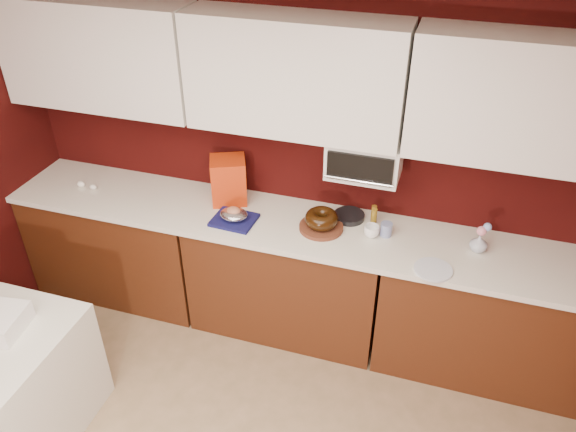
% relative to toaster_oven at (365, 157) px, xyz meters
% --- Properties ---
extents(ceiling, '(4.00, 4.50, 0.02)m').
position_rel_toaster_oven_xyz_m(ceiling, '(-0.45, -2.10, 1.12)').
color(ceiling, white).
rests_on(ceiling, wall_back).
extents(wall_back, '(4.00, 0.02, 2.50)m').
position_rel_toaster_oven_xyz_m(wall_back, '(-0.45, 0.15, -0.12)').
color(wall_back, '#320806').
rests_on(wall_back, floor).
extents(base_cabinet_left, '(1.31, 0.58, 0.86)m').
position_rel_toaster_oven_xyz_m(base_cabinet_left, '(-1.78, -0.17, -0.95)').
color(base_cabinet_left, '#4A210E').
rests_on(base_cabinet_left, floor).
extents(base_cabinet_center, '(1.31, 0.58, 0.86)m').
position_rel_toaster_oven_xyz_m(base_cabinet_center, '(-0.45, -0.17, -0.95)').
color(base_cabinet_center, '#4A210E').
rests_on(base_cabinet_center, floor).
extents(base_cabinet_right, '(1.31, 0.58, 0.86)m').
position_rel_toaster_oven_xyz_m(base_cabinet_right, '(0.88, -0.17, -0.95)').
color(base_cabinet_right, '#4A210E').
rests_on(base_cabinet_right, floor).
extents(countertop, '(4.00, 0.62, 0.04)m').
position_rel_toaster_oven_xyz_m(countertop, '(-0.45, -0.17, -0.49)').
color(countertop, silver).
rests_on(countertop, base_cabinet_center).
extents(upper_cabinet_left, '(1.31, 0.33, 0.70)m').
position_rel_toaster_oven_xyz_m(upper_cabinet_left, '(-1.78, -0.02, 0.48)').
color(upper_cabinet_left, white).
rests_on(upper_cabinet_left, wall_back).
extents(upper_cabinet_center, '(1.31, 0.33, 0.70)m').
position_rel_toaster_oven_xyz_m(upper_cabinet_center, '(-0.45, -0.02, 0.48)').
color(upper_cabinet_center, white).
rests_on(upper_cabinet_center, wall_back).
extents(upper_cabinet_right, '(1.31, 0.33, 0.70)m').
position_rel_toaster_oven_xyz_m(upper_cabinet_right, '(0.88, -0.02, 0.48)').
color(upper_cabinet_right, white).
rests_on(upper_cabinet_right, wall_back).
extents(toaster_oven, '(0.45, 0.30, 0.25)m').
position_rel_toaster_oven_xyz_m(toaster_oven, '(0.00, 0.00, 0.00)').
color(toaster_oven, white).
rests_on(toaster_oven, upper_cabinet_center).
extents(toaster_oven_door, '(0.40, 0.02, 0.18)m').
position_rel_toaster_oven_xyz_m(toaster_oven_door, '(0.00, -0.16, 0.00)').
color(toaster_oven_door, black).
rests_on(toaster_oven_door, toaster_oven).
extents(toaster_oven_handle, '(0.42, 0.02, 0.02)m').
position_rel_toaster_oven_xyz_m(toaster_oven_handle, '(0.00, -0.18, -0.07)').
color(toaster_oven_handle, silver).
rests_on(toaster_oven_handle, toaster_oven).
extents(cake_base, '(0.34, 0.34, 0.03)m').
position_rel_toaster_oven_xyz_m(cake_base, '(-0.22, -0.17, -0.46)').
color(cake_base, '#5E2D1C').
rests_on(cake_base, countertop).
extents(bundt_cake, '(0.24, 0.24, 0.09)m').
position_rel_toaster_oven_xyz_m(bundt_cake, '(-0.22, -0.17, -0.39)').
color(bundt_cake, black).
rests_on(bundt_cake, cake_base).
extents(navy_towel, '(0.29, 0.25, 0.02)m').
position_rel_toaster_oven_xyz_m(navy_towel, '(-0.79, -0.26, -0.46)').
color(navy_towel, '#13144A').
rests_on(navy_towel, countertop).
extents(foil_ham_nest, '(0.21, 0.19, 0.07)m').
position_rel_toaster_oven_xyz_m(foil_ham_nest, '(-0.79, -0.26, -0.42)').
color(foil_ham_nest, silver).
rests_on(foil_ham_nest, navy_towel).
extents(roasted_ham, '(0.12, 0.11, 0.06)m').
position_rel_toaster_oven_xyz_m(roasted_ham, '(-0.79, -0.26, -0.40)').
color(roasted_ham, '#C37959').
rests_on(roasted_ham, foil_ham_nest).
extents(pandoro_box, '(0.30, 0.29, 0.32)m').
position_rel_toaster_oven_xyz_m(pandoro_box, '(-0.92, -0.02, -0.31)').
color(pandoro_box, '#AC150B').
rests_on(pandoro_box, countertop).
extents(dark_pan, '(0.24, 0.24, 0.04)m').
position_rel_toaster_oven_xyz_m(dark_pan, '(-0.07, 0.00, -0.46)').
color(dark_pan, black).
rests_on(dark_pan, countertop).
extents(coffee_mug, '(0.12, 0.12, 0.10)m').
position_rel_toaster_oven_xyz_m(coffee_mug, '(0.11, -0.16, -0.43)').
color(coffee_mug, white).
rests_on(coffee_mug, countertop).
extents(blue_jar, '(0.09, 0.09, 0.09)m').
position_rel_toaster_oven_xyz_m(blue_jar, '(0.19, -0.12, -0.43)').
color(blue_jar, navy).
rests_on(blue_jar, countertop).
extents(flower_vase, '(0.09, 0.09, 0.13)m').
position_rel_toaster_oven_xyz_m(flower_vase, '(0.76, -0.11, -0.41)').
color(flower_vase, '#AFB8C7').
rests_on(flower_vase, countertop).
extents(flower_pink, '(0.06, 0.06, 0.06)m').
position_rel_toaster_oven_xyz_m(flower_pink, '(0.76, -0.11, -0.33)').
color(flower_pink, pink).
rests_on(flower_pink, flower_vase).
extents(flower_blue, '(0.05, 0.05, 0.05)m').
position_rel_toaster_oven_xyz_m(flower_blue, '(0.79, -0.09, -0.30)').
color(flower_blue, '#8BA9DF').
rests_on(flower_blue, flower_vase).
extents(china_plate, '(0.29, 0.29, 0.01)m').
position_rel_toaster_oven_xyz_m(china_plate, '(0.52, -0.39, -0.47)').
color(china_plate, silver).
rests_on(china_plate, countertop).
extents(amber_bottle, '(0.05, 0.05, 0.11)m').
position_rel_toaster_oven_xyz_m(amber_bottle, '(0.10, -0.01, -0.42)').
color(amber_bottle, olive).
rests_on(amber_bottle, countertop).
extents(egg_left, '(0.06, 0.05, 0.05)m').
position_rel_toaster_oven_xyz_m(egg_left, '(-2.02, -0.18, -0.45)').
color(egg_left, white).
rests_on(egg_left, countertop).
extents(egg_right, '(0.06, 0.05, 0.04)m').
position_rel_toaster_oven_xyz_m(egg_right, '(-1.92, -0.19, -0.45)').
color(egg_right, silver).
rests_on(egg_right, countertop).
extents(amber_bottle_tall, '(0.04, 0.04, 0.12)m').
position_rel_toaster_oven_xyz_m(amber_bottle_tall, '(0.09, 0.01, -0.41)').
color(amber_bottle_tall, brown).
rests_on(amber_bottle_tall, countertop).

